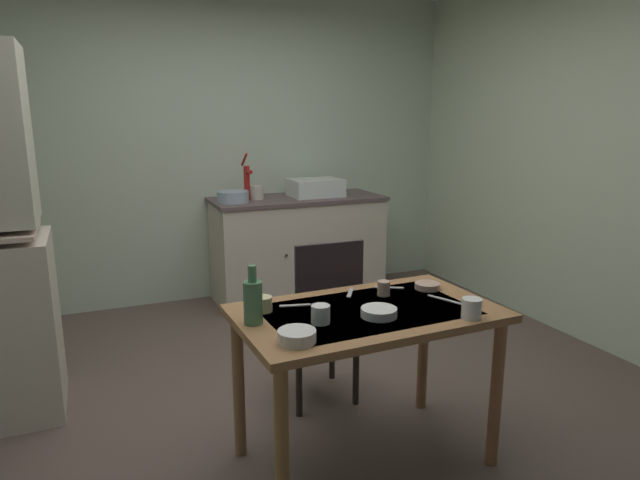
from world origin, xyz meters
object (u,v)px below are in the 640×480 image
at_px(mug_tall, 384,288).
at_px(glass_bottle, 253,301).
at_px(dining_table, 367,331).
at_px(serving_bowl_wide, 379,312).
at_px(sink_basin, 315,187).
at_px(chair_far_side, 322,319).
at_px(hand_pump, 247,179).
at_px(mixing_bowl_counter, 233,197).

height_order(mug_tall, glass_bottle, glass_bottle).
bearing_deg(glass_bottle, dining_table, -4.36).
bearing_deg(serving_bowl_wide, dining_table, 93.79).
bearing_deg(sink_basin, glass_bottle, -118.26).
distance_m(sink_basin, mug_tall, 2.29).
bearing_deg(glass_bottle, serving_bowl_wide, -14.52).
xyz_separation_m(chair_far_side, glass_bottle, (-0.54, -0.53, 0.35)).
xyz_separation_m(chair_far_side, mug_tall, (0.14, -0.42, 0.29)).
distance_m(sink_basin, serving_bowl_wide, 2.57).
xyz_separation_m(serving_bowl_wide, mug_tall, (0.16, 0.24, 0.02)).
bearing_deg(glass_bottle, chair_far_side, 44.60).
bearing_deg(hand_pump, chair_far_side, -93.35).
bearing_deg(serving_bowl_wide, mug_tall, 56.53).
xyz_separation_m(dining_table, mug_tall, (0.17, 0.15, 0.14)).
distance_m(serving_bowl_wide, glass_bottle, 0.55).
distance_m(sink_basin, hand_pump, 0.61).
distance_m(hand_pump, serving_bowl_wide, 2.52).
xyz_separation_m(hand_pump, mixing_bowl_counter, (-0.15, -0.10, -0.12)).
xyz_separation_m(dining_table, glass_bottle, (-0.52, 0.04, 0.20)).
height_order(hand_pump, dining_table, hand_pump).
relative_size(chair_far_side, glass_bottle, 3.80).
bearing_deg(sink_basin, serving_bowl_wide, -106.44).
xyz_separation_m(dining_table, serving_bowl_wide, (0.01, -0.10, 0.12)).
height_order(chair_far_side, serving_bowl_wide, chair_far_side).
bearing_deg(serving_bowl_wide, mixing_bowl_counter, 90.60).
bearing_deg(chair_far_side, glass_bottle, -135.40).
distance_m(chair_far_side, mug_tall, 0.53).
distance_m(mixing_bowl_counter, dining_table, 2.33).
relative_size(dining_table, serving_bowl_wide, 7.55).
bearing_deg(serving_bowl_wide, sink_basin, 73.56).
height_order(sink_basin, mug_tall, sink_basin).
distance_m(hand_pump, mug_tall, 2.28).
relative_size(serving_bowl_wide, mug_tall, 2.20).
distance_m(hand_pump, mixing_bowl_counter, 0.22).
bearing_deg(dining_table, mixing_bowl_counter, 90.47).
distance_m(hand_pump, dining_table, 2.45).
relative_size(sink_basin, mug_tall, 6.15).
height_order(dining_table, glass_bottle, glass_bottle).
distance_m(hand_pump, chair_far_side, 1.93).
relative_size(hand_pump, serving_bowl_wide, 2.47).
height_order(sink_basin, dining_table, sink_basin).
xyz_separation_m(sink_basin, serving_bowl_wide, (-0.73, -2.46, -0.21)).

